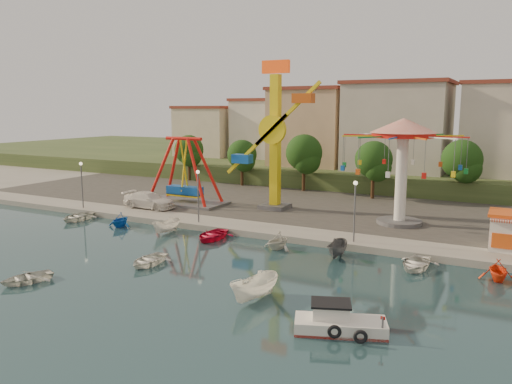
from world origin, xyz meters
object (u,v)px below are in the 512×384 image
Objects in this scene: wave_swinger at (403,147)px; skiff at (255,288)px; kamikaze_tower at (278,140)px; rowboat_a at (148,260)px; van at (149,200)px; pirate_ship_ride at (184,172)px; cabin_motorboat at (338,324)px.

wave_swinger is 24.51m from skiff.
kamikaze_tower is at bearing 124.43° from skiff.
rowboat_a is at bearing -125.75° from wave_swinger.
skiff reaches higher than rowboat_a.
van is at bearing -155.07° from kamikaze_tower.
van is (-2.02, -4.15, -2.88)m from pirate_ship_ride.
kamikaze_tower is 16.22m from van.
kamikaze_tower is (11.29, 2.04, 4.04)m from pirate_ship_ride.
wave_swinger reaches higher than van.
rowboat_a is (-16.71, 4.43, -0.08)m from cabin_motorboat.
kamikaze_tower reaches higher than rowboat_a.
van reaches higher than rowboat_a.
van is at bearing 126.41° from rowboat_a.
rowboat_a is (10.42, -19.37, -4.01)m from pirate_ship_ride.
skiff is (-4.05, -23.02, -7.39)m from wave_swinger.
skiff is (21.08, -21.96, -3.59)m from pirate_ship_ride.
rowboat_a is (-0.87, -21.40, -8.05)m from kamikaze_tower.
kamikaze_tower is 31.34m from cabin_motorboat.
kamikaze_tower is at bearing 175.98° from wave_swinger.
skiff is at bearing -46.16° from pirate_ship_ride.
pirate_ship_ride is at bearing -169.77° from kamikaze_tower.
skiff is (10.66, -2.59, 0.42)m from rowboat_a.
pirate_ship_ride is 0.61× the size of kamikaze_tower.
pirate_ship_ride is at bearing 115.44° from rowboat_a.
kamikaze_tower is at bearing -65.49° from van.
cabin_motorboat is at bearing -4.74° from skiff.
rowboat_a is 0.59× the size of van.
van is at bearing 125.26° from cabin_motorboat.
wave_swinger is at bearing -4.02° from kamikaze_tower.
pirate_ship_ride is 2.40× the size of skiff.
pirate_ship_ride is 36.30m from cabin_motorboat.
wave_swinger is 3.14× the size of rowboat_a.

